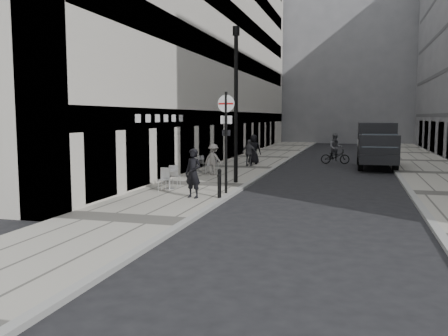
% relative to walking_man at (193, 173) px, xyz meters
% --- Properties ---
extents(ground, '(120.00, 120.00, 0.00)m').
position_rel_walking_man_xyz_m(ground, '(1.09, -6.63, -1.05)').
color(ground, black).
rests_on(ground, ground).
extents(sidewalk, '(4.00, 60.00, 0.12)m').
position_rel_walking_man_xyz_m(sidewalk, '(-0.91, 11.37, -0.99)').
color(sidewalk, '#9A958B').
rests_on(sidewalk, ground).
extents(far_sidewalk, '(4.00, 60.00, 0.12)m').
position_rel_walking_man_xyz_m(far_sidewalk, '(10.09, 11.37, -0.99)').
color(far_sidewalk, '#9A958B').
rests_on(far_sidewalk, ground).
extents(building_left, '(4.00, 45.00, 18.00)m').
position_rel_walking_man_xyz_m(building_left, '(-4.91, 17.87, 7.95)').
color(building_left, beige).
rests_on(building_left, ground).
extents(building_far, '(24.00, 16.00, 22.00)m').
position_rel_walking_man_xyz_m(building_far, '(2.59, 49.37, 9.95)').
color(building_far, gray).
rests_on(building_far, ground).
extents(walking_man, '(0.79, 0.64, 1.86)m').
position_rel_walking_man_xyz_m(walking_man, '(0.00, 0.00, 0.00)').
color(walking_man, black).
rests_on(walking_man, sidewalk).
extents(sign_post, '(0.69, 0.14, 4.02)m').
position_rel_walking_man_xyz_m(sign_post, '(0.89, 1.42, 1.64)').
color(sign_post, black).
rests_on(sign_post, sidewalk).
extents(lamppost, '(0.32, 0.32, 7.11)m').
position_rel_walking_man_xyz_m(lamppost, '(0.49, 4.57, 3.02)').
color(lamppost, black).
rests_on(lamppost, sidewalk).
extents(bollard_near, '(0.11, 0.11, 0.84)m').
position_rel_walking_man_xyz_m(bollard_near, '(0.94, 0.24, -0.51)').
color(bollard_near, black).
rests_on(bollard_near, sidewalk).
extents(bollard_far, '(0.14, 0.14, 1.02)m').
position_rel_walking_man_xyz_m(bollard_far, '(0.94, 0.30, -0.42)').
color(bollard_far, black).
rests_on(bollard_far, sidewalk).
extents(panel_van, '(2.31, 5.99, 2.80)m').
position_rel_walking_man_xyz_m(panel_van, '(7.09, 14.16, 0.53)').
color(panel_van, black).
rests_on(panel_van, ground).
extents(cyclist, '(1.98, 0.98, 2.05)m').
position_rel_walking_man_xyz_m(cyclist, '(4.52, 15.98, -0.25)').
color(cyclist, black).
rests_on(cyclist, ground).
extents(pedestrian_a, '(1.01, 0.53, 1.65)m').
position_rel_walking_man_xyz_m(pedestrian_a, '(-0.55, 12.04, -0.11)').
color(pedestrian_a, '#504F54').
rests_on(pedestrian_a, sidewalk).
extents(pedestrian_b, '(1.17, 0.85, 1.63)m').
position_rel_walking_man_xyz_m(pedestrian_b, '(-1.35, 7.05, -0.12)').
color(pedestrian_b, gray).
rests_on(pedestrian_b, sidewalk).
extents(pedestrian_c, '(0.99, 0.69, 1.91)m').
position_rel_walking_man_xyz_m(pedestrian_c, '(-0.52, 13.23, 0.02)').
color(pedestrian_c, black).
rests_on(pedestrian_c, sidewalk).
extents(cafe_table_near, '(0.65, 1.48, 0.84)m').
position_rel_walking_man_xyz_m(cafe_table_near, '(-1.74, 8.03, -0.51)').
color(cafe_table_near, silver).
rests_on(cafe_table_near, sidewalk).
extents(cafe_table_mid, '(0.74, 1.67, 0.95)m').
position_rel_walking_man_xyz_m(cafe_table_mid, '(-1.71, 1.82, -0.45)').
color(cafe_table_mid, silver).
rests_on(cafe_table_mid, sidewalk).
extents(cafe_table_far, '(0.69, 1.56, 0.89)m').
position_rel_walking_man_xyz_m(cafe_table_far, '(-2.51, 7.93, -0.48)').
color(cafe_table_far, silver).
rests_on(cafe_table_far, sidewalk).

